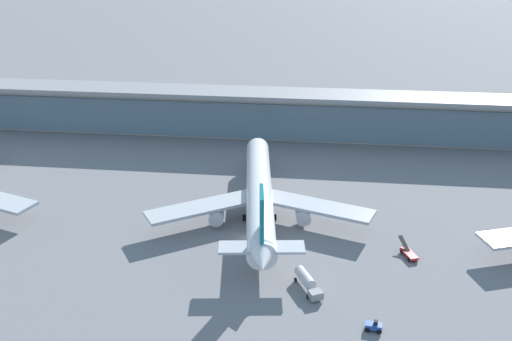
{
  "coord_description": "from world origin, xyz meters",
  "views": [
    {
      "loc": [
        15.03,
        -111.94,
        65.33
      ],
      "look_at": [
        0.0,
        18.71,
        8.26
      ],
      "focal_mm": 41.68,
      "sensor_mm": 36.0,
      "label": 1
    }
  ],
  "objects": [
    {
      "name": "service_truck_under_wing_blue",
      "position": [
        25.56,
        -28.22,
        0.87
      ],
      "size": [
        3.05,
        2.04,
        2.05
      ],
      "color": "#234C9E",
      "rests_on": "ground"
    },
    {
      "name": "terminal_building",
      "position": [
        0.0,
        64.95,
        7.87
      ],
      "size": [
        280.46,
        12.8,
        15.2
      ],
      "color": "beige",
      "rests_on": "ground"
    },
    {
      "name": "airliner_centre_stand",
      "position": [
        1.73,
        10.63,
        5.65
      ],
      "size": [
        51.47,
        67.41,
        17.96
      ],
      "color": "white",
      "rests_on": "ground"
    },
    {
      "name": "service_truck_by_tail_red",
      "position": [
        34.32,
        -3.25,
        0.81
      ],
      "size": [
        3.71,
        6.83,
        2.7
      ],
      "color": "#B21E1E",
      "rests_on": "ground"
    },
    {
      "name": "ground_plane",
      "position": [
        0.0,
        0.0,
        0.0
      ],
      "size": [
        1200.0,
        1200.0,
        0.0
      ],
      "primitive_type": "plane",
      "color": "slate"
    },
    {
      "name": "service_truck_near_nose_grey",
      "position": [
        13.88,
        -17.36,
        1.71
      ],
      "size": [
        5.84,
        8.7,
        2.95
      ],
      "color": "gray",
      "rests_on": "ground"
    }
  ]
}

